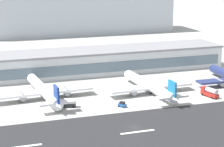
{
  "coord_description": "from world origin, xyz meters",
  "views": [
    {
      "loc": [
        -52.6,
        -131.18,
        53.95
      ],
      "look_at": [
        6.18,
        41.76,
        8.67
      ],
      "focal_mm": 71.15,
      "sensor_mm": 36.0,
      "label": 1
    }
  ],
  "objects_px": {
    "terminal_building": "(74,62)",
    "distant_hotel_block": "(78,8)",
    "airliner_blue_tail_gate_2": "(151,87)",
    "service_fuel_truck_2": "(210,92)",
    "service_box_truck_1": "(68,103)",
    "airliner_navy_tail_gate_1": "(45,92)",
    "service_baggage_tug_0": "(122,104)"
  },
  "relations": [
    {
      "from": "airliner_blue_tail_gate_2",
      "to": "service_baggage_tug_0",
      "type": "distance_m",
      "value": 21.87
    },
    {
      "from": "airliner_navy_tail_gate_1",
      "to": "service_fuel_truck_2",
      "type": "bearing_deg",
      "value": -109.69
    },
    {
      "from": "service_box_truck_1",
      "to": "airliner_blue_tail_gate_2",
      "type": "bearing_deg",
      "value": -154.82
    },
    {
      "from": "airliner_navy_tail_gate_1",
      "to": "service_fuel_truck_2",
      "type": "height_order",
      "value": "airliner_navy_tail_gate_1"
    },
    {
      "from": "distant_hotel_block",
      "to": "service_fuel_truck_2",
      "type": "xyz_separation_m",
      "value": [
        7.3,
        -188.08,
        -17.51
      ]
    },
    {
      "from": "terminal_building",
      "to": "service_baggage_tug_0",
      "type": "distance_m",
      "value": 58.37
    },
    {
      "from": "service_baggage_tug_0",
      "to": "terminal_building",
      "type": "bearing_deg",
      "value": 150.88
    },
    {
      "from": "terminal_building",
      "to": "distant_hotel_block",
      "type": "height_order",
      "value": "distant_hotel_block"
    },
    {
      "from": "airliner_blue_tail_gate_2",
      "to": "service_fuel_truck_2",
      "type": "height_order",
      "value": "airliner_blue_tail_gate_2"
    },
    {
      "from": "airliner_navy_tail_gate_1",
      "to": "service_box_truck_1",
      "type": "distance_m",
      "value": 14.73
    },
    {
      "from": "service_baggage_tug_0",
      "to": "service_box_truck_1",
      "type": "distance_m",
      "value": 21.0
    },
    {
      "from": "distant_hotel_block",
      "to": "service_fuel_truck_2",
      "type": "relative_size",
      "value": 16.76
    },
    {
      "from": "distant_hotel_block",
      "to": "airliner_blue_tail_gate_2",
      "type": "xyz_separation_m",
      "value": [
        -14.29,
        -176.42,
        -16.34
      ]
    },
    {
      "from": "airliner_blue_tail_gate_2",
      "to": "service_box_truck_1",
      "type": "bearing_deg",
      "value": 95.52
    },
    {
      "from": "terminal_building",
      "to": "airliner_blue_tail_gate_2",
      "type": "height_order",
      "value": "terminal_building"
    },
    {
      "from": "airliner_blue_tail_gate_2",
      "to": "service_fuel_truck_2",
      "type": "relative_size",
      "value": 5.41
    },
    {
      "from": "distant_hotel_block",
      "to": "service_fuel_truck_2",
      "type": "distance_m",
      "value": 189.03
    },
    {
      "from": "service_baggage_tug_0",
      "to": "service_box_truck_1",
      "type": "bearing_deg",
      "value": -142.01
    },
    {
      "from": "terminal_building",
      "to": "airliner_navy_tail_gate_1",
      "type": "distance_m",
      "value": 44.18
    },
    {
      "from": "terminal_building",
      "to": "airliner_blue_tail_gate_2",
      "type": "bearing_deg",
      "value": -63.64
    },
    {
      "from": "service_box_truck_1",
      "to": "service_fuel_truck_2",
      "type": "distance_m",
      "value": 59.42
    },
    {
      "from": "service_baggage_tug_0",
      "to": "service_fuel_truck_2",
      "type": "xyz_separation_m",
      "value": [
        39.24,
        1.09,
        0.98
      ]
    },
    {
      "from": "terminal_building",
      "to": "airliner_navy_tail_gate_1",
      "type": "xyz_separation_m",
      "value": [
        -21.78,
        -38.35,
        -2.64
      ]
    },
    {
      "from": "service_baggage_tug_0",
      "to": "service_box_truck_1",
      "type": "relative_size",
      "value": 0.55
    },
    {
      "from": "airliner_navy_tail_gate_1",
      "to": "airliner_blue_tail_gate_2",
      "type": "bearing_deg",
      "value": -102.81
    },
    {
      "from": "service_fuel_truck_2",
      "to": "terminal_building",
      "type": "bearing_deg",
      "value": 24.99
    },
    {
      "from": "airliner_navy_tail_gate_1",
      "to": "service_baggage_tug_0",
      "type": "distance_m",
      "value": 33.09
    },
    {
      "from": "distant_hotel_block",
      "to": "airliner_blue_tail_gate_2",
      "type": "distance_m",
      "value": 177.76
    },
    {
      "from": "service_baggage_tug_0",
      "to": "service_box_truck_1",
      "type": "height_order",
      "value": "service_box_truck_1"
    },
    {
      "from": "service_box_truck_1",
      "to": "service_fuel_truck_2",
      "type": "relative_size",
      "value": 0.73
    },
    {
      "from": "distant_hotel_block",
      "to": "service_box_truck_1",
      "type": "xyz_separation_m",
      "value": [
        -51.87,
        -182.62,
        -17.75
      ]
    },
    {
      "from": "service_fuel_truck_2",
      "to": "service_baggage_tug_0",
      "type": "bearing_deg",
      "value": 78.86
    }
  ]
}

